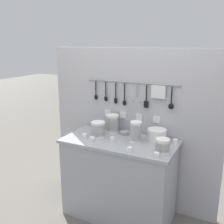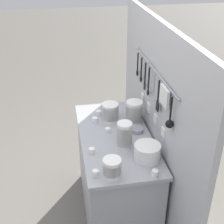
% 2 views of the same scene
% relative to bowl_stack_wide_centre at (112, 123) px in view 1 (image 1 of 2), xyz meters
% --- Properties ---
extents(ground_plane, '(20.00, 20.00, 0.00)m').
position_rel_bowl_stack_wide_centre_xyz_m(ground_plane, '(0.18, -0.19, -0.95)').
color(ground_plane, '#666059').
extents(counter, '(1.15, 0.57, 0.86)m').
position_rel_bowl_stack_wide_centre_xyz_m(counter, '(0.18, -0.19, -0.53)').
color(counter, '#9EA0A8').
rests_on(counter, ground).
extents(back_wall, '(1.95, 0.11, 1.76)m').
position_rel_bowl_stack_wide_centre_xyz_m(back_wall, '(0.18, 0.12, -0.07)').
color(back_wall, '#B2B2B7').
rests_on(back_wall, ground).
extents(bowl_stack_wide_centre, '(0.14, 0.14, 0.20)m').
position_rel_bowl_stack_wide_centre_xyz_m(bowl_stack_wide_centre, '(0.00, 0.00, 0.00)').
color(bowl_stack_wide_centre, white).
rests_on(bowl_stack_wide_centre, counter).
extents(bowl_stack_nested_right, '(0.12, 0.12, 0.21)m').
position_rel_bowl_stack_wide_centre_xyz_m(bowl_stack_nested_right, '(0.34, -0.16, 0.01)').
color(bowl_stack_nested_right, white).
rests_on(bowl_stack_nested_right, counter).
extents(bowl_stack_short_front, '(0.12, 0.12, 0.13)m').
position_rel_bowl_stack_wide_centre_xyz_m(bowl_stack_short_front, '(0.65, -0.31, -0.03)').
color(bowl_stack_short_front, white).
rests_on(bowl_stack_short_front, counter).
extents(bowl_stack_tall_left, '(0.14, 0.14, 0.16)m').
position_rel_bowl_stack_wide_centre_xyz_m(bowl_stack_tall_left, '(-0.07, -0.20, -0.02)').
color(bowl_stack_tall_left, white).
rests_on(bowl_stack_tall_left, counter).
extents(plate_stack, '(0.19, 0.19, 0.12)m').
position_rel_bowl_stack_wide_centre_xyz_m(plate_stack, '(0.51, -0.03, -0.04)').
color(plate_stack, white).
rests_on(plate_stack, counter).
extents(steel_mixing_bowl, '(0.11, 0.11, 0.04)m').
position_rel_bowl_stack_wide_centre_xyz_m(steel_mixing_bowl, '(0.15, -0.01, -0.08)').
color(steel_mixing_bowl, '#93969E').
rests_on(steel_mixing_bowl, counter).
extents(cup_edge_near, '(0.05, 0.05, 0.04)m').
position_rel_bowl_stack_wide_centre_xyz_m(cup_edge_near, '(0.64, -0.42, -0.08)').
color(cup_edge_near, white).
rests_on(cup_edge_near, counter).
extents(cup_centre, '(0.05, 0.05, 0.04)m').
position_rel_bowl_stack_wide_centre_xyz_m(cup_centre, '(-0.06, -0.33, -0.08)').
color(cup_centre, white).
rests_on(cup_centre, counter).
extents(cup_front_right, '(0.05, 0.05, 0.04)m').
position_rel_bowl_stack_wide_centre_xyz_m(cup_front_right, '(0.70, -0.02, -0.08)').
color(cup_front_right, white).
rests_on(cup_front_right, counter).
extents(cup_by_caddy, '(0.05, 0.05, 0.04)m').
position_rel_bowl_stack_wide_centre_xyz_m(cup_by_caddy, '(0.38, -0.41, -0.08)').
color(cup_by_caddy, white).
rests_on(cup_by_caddy, counter).
extents(cup_back_right, '(0.05, 0.05, 0.04)m').
position_rel_bowl_stack_wide_centre_xyz_m(cup_back_right, '(-0.18, -0.28, -0.08)').
color(cup_back_right, white).
rests_on(cup_back_right, counter).
extents(cup_back_left, '(0.05, 0.05, 0.04)m').
position_rel_bowl_stack_wide_centre_xyz_m(cup_back_left, '(0.13, -0.25, -0.08)').
color(cup_back_left, white).
rests_on(cup_back_left, counter).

